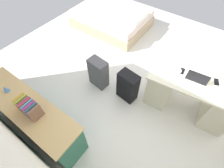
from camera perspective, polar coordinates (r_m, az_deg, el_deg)
The scene contains 13 objects.
ground_plane at distance 3.64m, azimuth 4.83°, elevation 3.50°, with size 5.87×5.87×0.00m, color silver.
desk at distance 3.12m, azimuth 25.07°, elevation -3.19°, with size 1.50×0.81×0.75m.
office_chair at distance 3.76m, azimuth 30.18°, elevation 6.19°, with size 0.59×0.59×0.94m.
credenza at distance 2.89m, azimuth -25.26°, elevation -10.21°, with size 1.80×0.48×0.75m.
bed at distance 4.86m, azimuth 0.01°, elevation 21.56°, with size 1.92×1.42×0.58m.
suitcase_black at distance 3.03m, azimuth 5.42°, elevation -0.86°, with size 0.36×0.22×0.62m, color black.
suitcase_spare_grey at distance 3.23m, azimuth -4.70°, elevation 3.75°, with size 0.36×0.22×0.63m, color #4C4C51.
laptop at distance 2.83m, azimuth 27.13°, elevation 1.94°, with size 0.33×0.25×0.21m.
computer_mouse at distance 2.86m, azimuth 22.29°, elevation 4.12°, with size 0.06×0.10×0.03m, color white.
cell_phone_near_laptop at distance 2.98m, azimuth 32.28°, elevation 0.60°, with size 0.07×0.14×0.01m, color black.
cell_phone_by_mouse at distance 2.90m, azimuth 22.98°, elevation 4.15°, with size 0.07×0.14×0.01m, color black.
book_row at distance 2.40m, azimuth -26.89°, elevation -7.05°, with size 0.36×0.17×0.24m.
figurine_small at distance 2.83m, azimuth -32.81°, elevation -1.42°, with size 0.08×0.08×0.11m, color #4C7FBF.
Camera 1 is at (-1.16, 2.11, 2.72)m, focal length 26.58 mm.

